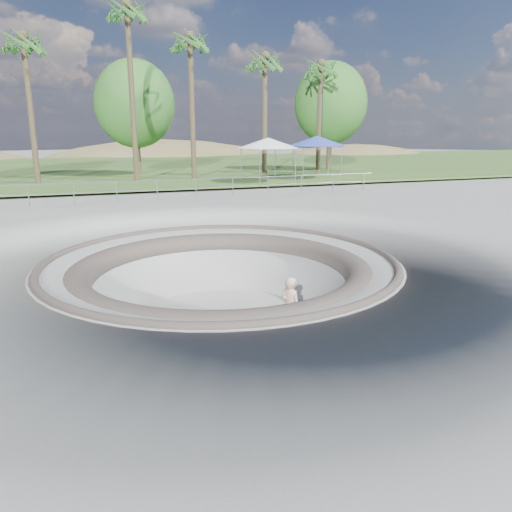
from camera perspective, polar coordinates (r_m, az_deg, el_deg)
name	(u,v)px	position (r m, az deg, el deg)	size (l,w,h in m)	color
ground	(221,260)	(14.51, -4.05, -0.50)	(180.00, 180.00, 0.00)	#9E9E99
skate_bowl	(222,319)	(15.09, -3.93, -7.23)	(14.00, 14.00, 4.10)	#9E9E99
grass_strip	(121,168)	(47.81, -15.15, 9.70)	(180.00, 36.00, 0.12)	#376327
distant_hills	(138,208)	(71.91, -13.28, 5.41)	(103.20, 45.00, 28.60)	brown
safety_railing	(157,190)	(25.98, -11.21, 7.42)	(25.00, 0.06, 1.03)	gray
skateboard	(290,339)	(13.79, 3.93, -9.39)	(0.84, 0.38, 0.08)	#925F3A
skater	(291,308)	(13.46, 4.00, -5.94)	(0.63, 0.42, 1.74)	#DBB28D
canopy_white	(268,143)	(33.74, 1.38, 12.78)	(5.58, 5.58, 2.85)	gray
canopy_blue	(317,141)	(36.51, 7.00, 12.90)	(5.73, 5.73, 2.93)	gray
palm_b	(23,45)	(35.88, -25.04, 20.97)	(2.60, 2.60, 9.79)	brown
palm_c	(127,17)	(35.74, -14.49, 24.93)	(2.60, 2.60, 11.86)	brown
palm_d	(190,46)	(36.09, -7.54, 22.73)	(2.60, 2.60, 10.24)	brown
palm_e	(265,64)	(37.39, 1.03, 21.10)	(2.60, 2.60, 9.22)	brown
palm_f	(321,71)	(40.03, 7.42, 20.27)	(2.60, 2.60, 9.02)	brown
bushy_tree_mid	(135,104)	(40.05, -13.68, 16.53)	(5.95, 5.41, 8.58)	brown
bushy_tree_right	(331,103)	(44.54, 8.54, 16.87)	(6.25, 5.68, 9.02)	brown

